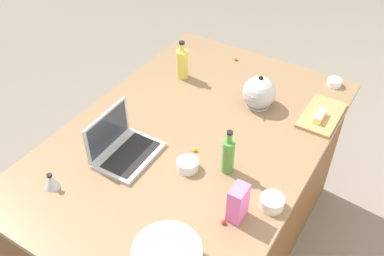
{
  "coord_description": "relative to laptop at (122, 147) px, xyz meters",
  "views": [
    {
      "loc": [
        1.36,
        0.84,
        2.32
      ],
      "look_at": [
        0.0,
        0.0,
        0.95
      ],
      "focal_mm": 39.93,
      "sensor_mm": 36.0,
      "label": 1
    }
  ],
  "objects": [
    {
      "name": "ground_plane",
      "position": [
        -0.29,
        0.21,
        -0.95
      ],
      "size": [
        12.0,
        12.0,
        0.0
      ],
      "primitive_type": "plane",
      "color": "slate"
    },
    {
      "name": "bottle_olive",
      "position": [
        -0.17,
        0.47,
        0.05
      ],
      "size": [
        0.06,
        0.06,
        0.23
      ],
      "color": "#4C8C38",
      "rests_on": "island_counter"
    },
    {
      "name": "cutting_board",
      "position": [
        -0.78,
        0.71,
        -0.04
      ],
      "size": [
        0.32,
        0.18,
        0.02
      ],
      "primitive_type": "cube",
      "color": "#AD7F4C",
      "rests_on": "island_counter"
    },
    {
      "name": "kitchen_timer",
      "position": [
        0.33,
        -0.13,
        -0.01
      ],
      "size": [
        0.07,
        0.07,
        0.08
      ],
      "color": "#B2B2B7",
      "rests_on": "island_counter"
    },
    {
      "name": "ramekin_wide",
      "position": [
        -1.1,
        0.68,
        -0.03
      ],
      "size": [
        0.08,
        0.08,
        0.04
      ],
      "primitive_type": "cylinder",
      "color": "white",
      "rests_on": "island_counter"
    },
    {
      "name": "ramekin_medium",
      "position": [
        -0.08,
        0.73,
        -0.02
      ],
      "size": [
        0.1,
        0.1,
        0.05
      ],
      "primitive_type": "cylinder",
      "color": "beige",
      "rests_on": "island_counter"
    },
    {
      "name": "island_counter",
      "position": [
        -0.29,
        0.21,
        -0.5
      ],
      "size": [
        1.8,
        1.2,
        0.9
      ],
      "color": "brown",
      "rests_on": "ground"
    },
    {
      "name": "laptop",
      "position": [
        0.0,
        0.0,
        0.0
      ],
      "size": [
        0.32,
        0.24,
        0.22
      ],
      "color": "#B7B7BC",
      "rests_on": "island_counter"
    },
    {
      "name": "candy_2",
      "position": [
        -0.2,
        0.28,
        -0.04
      ],
      "size": [
        0.02,
        0.02,
        0.02
      ],
      "primitive_type": "sphere",
      "color": "yellow",
      "rests_on": "island_counter"
    },
    {
      "name": "kettle",
      "position": [
        -0.69,
        0.38,
        0.03
      ],
      "size": [
        0.21,
        0.18,
        0.2
      ],
      "color": "#ADADB2",
      "rests_on": "island_counter"
    },
    {
      "name": "bottle_oil",
      "position": [
        -0.71,
        -0.12,
        0.05
      ],
      "size": [
        0.07,
        0.07,
        0.23
      ],
      "color": "#DBC64C",
      "rests_on": "island_counter"
    },
    {
      "name": "candy_bag",
      "position": [
        0.04,
        0.63,
        0.04
      ],
      "size": [
        0.09,
        0.06,
        0.17
      ],
      "primitive_type": "cube",
      "color": "pink",
      "rests_on": "island_counter"
    },
    {
      "name": "candy_4",
      "position": [
        0.1,
        0.6,
        -0.04
      ],
      "size": [
        0.02,
        0.02,
        0.02
      ],
      "primitive_type": "sphere",
      "color": "red",
      "rests_on": "island_counter"
    },
    {
      "name": "candy_1",
      "position": [
        -1.04,
        0.07,
        -0.04
      ],
      "size": [
        0.02,
        0.02,
        0.02
      ],
      "primitive_type": "sphere",
      "color": "orange",
      "rests_on": "island_counter"
    },
    {
      "name": "ramekin_small",
      "position": [
        -0.08,
        0.31,
        -0.02
      ],
      "size": [
        0.1,
        0.1,
        0.05
      ],
      "primitive_type": "cylinder",
      "color": "white",
      "rests_on": "island_counter"
    },
    {
      "name": "butter_stick_left",
      "position": [
        -0.73,
        0.71,
        -0.01
      ],
      "size": [
        0.11,
        0.04,
        0.04
      ],
      "primitive_type": "cube",
      "rotation": [
        0.0,
        0.0,
        0.02
      ],
      "color": "#F4E58C",
      "rests_on": "cutting_board"
    },
    {
      "name": "candy_0",
      "position": [
        -0.24,
        -0.18,
        -0.04
      ],
      "size": [
        0.02,
        0.02,
        0.02
      ],
      "primitive_type": "sphere",
      "color": "green",
      "rests_on": "island_counter"
    }
  ]
}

